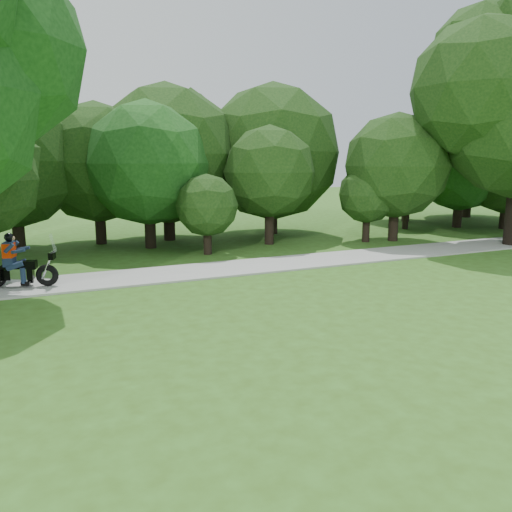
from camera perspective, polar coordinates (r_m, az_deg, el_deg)
ground at (r=11.08m, az=22.80°, el=-8.64°), size 100.00×100.00×0.00m
walkway at (r=17.30m, az=3.31°, el=-0.83°), size 60.00×2.20×0.06m
tree_line at (r=23.44m, az=1.17°, el=10.85°), size 40.37×11.33×7.16m
touring_motorcycle at (r=15.34m, az=-25.76°, el=-1.20°), size 1.97×0.99×1.53m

